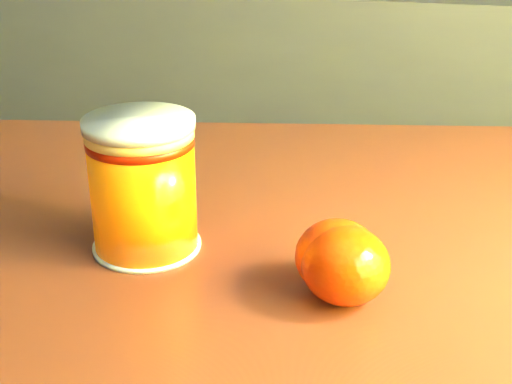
# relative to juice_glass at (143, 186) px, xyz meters

# --- Properties ---
(kitchen_counter) EXTENTS (3.15, 0.60, 0.90)m
(kitchen_counter) POSITION_rel_juice_glass_xyz_m (-0.67, 1.12, -0.43)
(kitchen_counter) COLOR #46464A
(kitchen_counter) RESTS_ON ground
(juice_glass) EXTENTS (0.09, 0.09, 0.11)m
(juice_glass) POSITION_rel_juice_glass_xyz_m (0.00, 0.00, 0.00)
(juice_glass) COLOR #FF6C05
(juice_glass) RESTS_ON table
(orange_front) EXTENTS (0.07, 0.07, 0.06)m
(orange_front) POSITION_rel_juice_glass_xyz_m (0.16, -0.03, -0.03)
(orange_front) COLOR #FF3B05
(orange_front) RESTS_ON table
(orange_back) EXTENTS (0.08, 0.08, 0.06)m
(orange_back) POSITION_rel_juice_glass_xyz_m (0.17, -0.04, -0.03)
(orange_back) COLOR #FF3B05
(orange_back) RESTS_ON table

